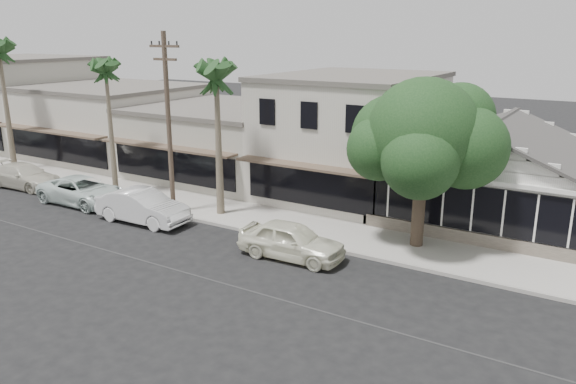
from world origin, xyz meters
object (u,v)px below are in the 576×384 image
Objects in this scene: car_0 at (291,240)px; car_2 at (83,191)px; car_1 at (143,207)px; utility_pole at (168,121)px; shade_tree at (424,137)px; car_3 at (24,176)px.

car_2 is at bearing 85.06° from car_0.
car_0 is at bearing -93.31° from car_2.
car_0 is 8.49m from car_1.
car_1 is at bearing 87.10° from car_0.
shade_tree is (12.02, 2.17, -0.02)m from utility_pole.
shade_tree is at bearing -87.08° from car_3.
shade_tree is (17.43, 3.34, 4.05)m from car_2.
car_1 is 13.62m from shade_tree.
car_3 is 0.67× the size of shade_tree.
car_0 is 0.92× the size of car_3.
utility_pole is 9.20m from car_0.
car_1 is 0.99× the size of car_3.
car_3 is at bearing 82.90° from car_1.
car_1 is 0.93× the size of car_2.
car_1 is 0.67× the size of shade_tree.
utility_pole reaches higher than car_3.
car_0 reaches higher than car_2.
utility_pole is at bearing -169.75° from shade_tree.
car_2 reaches higher than car_3.
car_0 is at bearing -12.49° from utility_pole.
car_3 is (-10.69, 0.93, -0.09)m from car_1.
car_2 is at bearing -98.33° from car_3.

